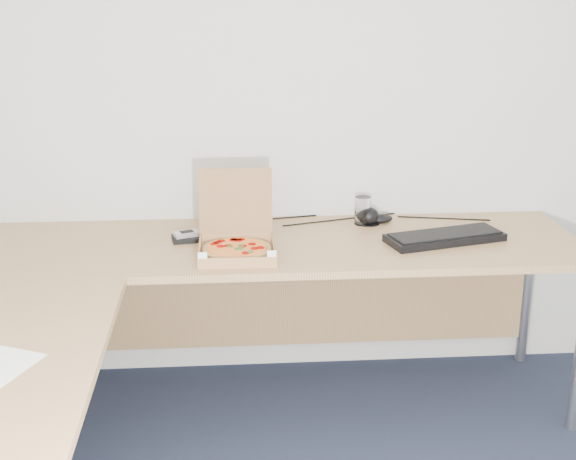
{
  "coord_description": "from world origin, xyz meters",
  "views": [
    {
      "loc": [
        -0.67,
        -1.62,
        1.77
      ],
      "look_at": [
        -0.45,
        1.28,
        0.82
      ],
      "focal_mm": 49.3,
      "sensor_mm": 36.0,
      "label": 1
    }
  ],
  "objects": [
    {
      "name": "phone",
      "position": [
        -0.85,
        1.45,
        0.76
      ],
      "size": [
        0.11,
        0.08,
        0.02
      ],
      "primitive_type": "cube",
      "rotation": [
        0.0,
        0.0,
        0.35
      ],
      "color": "#B2B5BA",
      "rests_on": "wallet"
    },
    {
      "name": "desk",
      "position": [
        -0.82,
        0.97,
        0.7
      ],
      "size": [
        2.5,
        2.2,
        0.73
      ],
      "color": "tan",
      "rests_on": "ground"
    },
    {
      "name": "drinking_glass",
      "position": [
        -0.1,
        1.61,
        0.79
      ],
      "size": [
        0.07,
        0.07,
        0.12
      ],
      "primitive_type": "cylinder",
      "color": "silver",
      "rests_on": "desk"
    },
    {
      "name": "pizza_box",
      "position": [
        -0.65,
        1.28,
        0.77
      ],
      "size": [
        0.29,
        0.34,
        0.3
      ],
      "rotation": [
        0.0,
        0.0,
        -0.0
      ],
      "color": "#AA7647",
      "rests_on": "desk"
    },
    {
      "name": "dome_speaker",
      "position": [
        -0.07,
        1.62,
        0.77
      ],
      "size": [
        0.1,
        0.1,
        0.08
      ],
      "primitive_type": "ellipsoid",
      "color": "black",
      "rests_on": "desk"
    },
    {
      "name": "room_shell",
      "position": [
        0.0,
        0.0,
        1.25
      ],
      "size": [
        3.5,
        3.5,
        2.5
      ],
      "primitive_type": null,
      "color": "beige",
      "rests_on": "ground"
    },
    {
      "name": "mouse",
      "position": [
        -0.02,
        1.63,
        0.75
      ],
      "size": [
        0.12,
        0.09,
        0.04
      ],
      "primitive_type": "ellipsoid",
      "rotation": [
        0.0,
        0.0,
        -0.18
      ],
      "color": "black",
      "rests_on": "desk"
    },
    {
      "name": "cable_bundle",
      "position": [
        -0.18,
        1.68,
        0.73
      ],
      "size": [
        0.6,
        0.12,
        0.01
      ],
      "primitive_type": null,
      "rotation": [
        0.0,
        0.0,
        0.14
      ],
      "color": "black",
      "rests_on": "desk"
    },
    {
      "name": "keyboard",
      "position": [
        0.2,
        1.36,
        0.74
      ],
      "size": [
        0.51,
        0.29,
        0.03
      ],
      "primitive_type": "cube",
      "rotation": [
        0.0,
        0.0,
        0.26
      ],
      "color": "black",
      "rests_on": "desk"
    },
    {
      "name": "wallet",
      "position": [
        -0.86,
        1.45,
        0.74
      ],
      "size": [
        0.12,
        0.11,
        0.02
      ],
      "primitive_type": "cube",
      "rotation": [
        0.0,
        0.0,
        0.16
      ],
      "color": "black",
      "rests_on": "desk"
    }
  ]
}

